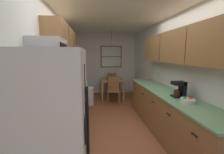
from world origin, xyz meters
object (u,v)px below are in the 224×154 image
at_px(microwave_over_range, 50,52).
at_px(fruit_bowl, 188,100).
at_px(trash_bin, 88,96).
at_px(storage_canister, 68,92).
at_px(dining_table, 112,82).
at_px(coffee_maker, 180,89).
at_px(dining_chair_far, 111,82).
at_px(stove_range, 63,136).
at_px(refrigerator, 50,139).
at_px(table_serving_bowl, 109,79).
at_px(dining_chair_near, 113,89).

distance_m(microwave_over_range, fruit_bowl, 2.25).
bearing_deg(trash_bin, storage_canister, -98.37).
distance_m(dining_table, storage_canister, 3.01).
bearing_deg(coffee_maker, dining_table, 105.82).
bearing_deg(microwave_over_range, dining_chair_far, 71.58).
bearing_deg(dining_table, stove_range, -108.97).
height_order(refrigerator, dining_table, refrigerator).
height_order(fruit_bowl, table_serving_bowl, fruit_bowl).
height_order(microwave_over_range, coffee_maker, microwave_over_range).
bearing_deg(table_serving_bowl, storage_canister, -111.49).
xyz_separation_m(coffee_maker, table_serving_bowl, (-0.98, 3.03, -0.30)).
relative_size(microwave_over_range, storage_canister, 3.59).
relative_size(dining_chair_near, trash_bin, 1.55).
height_order(dining_table, storage_canister, storage_canister).
bearing_deg(storage_canister, stove_range, -89.51).
height_order(microwave_over_range, table_serving_bowl, microwave_over_range).
xyz_separation_m(dining_chair_near, dining_chair_far, (0.08, 1.28, 0.00)).
xyz_separation_m(microwave_over_range, dining_chair_far, (1.34, 4.04, -1.21)).
xyz_separation_m(trash_bin, fruit_bowl, (1.70, -2.66, 0.65)).
height_order(dining_table, trash_bin, dining_table).
height_order(refrigerator, stove_range, refrigerator).
xyz_separation_m(dining_table, trash_bin, (-0.87, -0.71, -0.32)).
relative_size(microwave_over_range, fruit_bowl, 2.58).
distance_m(dining_table, trash_bin, 1.17).
xyz_separation_m(dining_table, fruit_bowl, (0.83, -3.37, 0.33)).
distance_m(trash_bin, coffee_maker, 3.03).
distance_m(refrigerator, dining_chair_near, 3.67).
bearing_deg(dining_chair_far, stove_range, -106.96).
relative_size(dining_table, table_serving_bowl, 4.22).
bearing_deg(dining_chair_near, coffee_maker, -69.90).
height_order(microwave_over_range, storage_canister, microwave_over_range).
height_order(dining_chair_far, coffee_maker, coffee_maker).
bearing_deg(coffee_maker, dining_chair_far, 102.25).
xyz_separation_m(refrigerator, dining_chair_near, (1.11, 3.48, -0.36)).
relative_size(trash_bin, storage_canister, 3.53).
distance_m(microwave_over_range, dining_chair_near, 3.26).
distance_m(microwave_over_range, dining_table, 3.79).
bearing_deg(coffee_maker, dining_chair_near, 110.10).
xyz_separation_m(stove_range, dining_table, (1.17, 3.40, 0.14)).
distance_m(coffee_maker, table_serving_bowl, 3.20).
xyz_separation_m(dining_chair_near, table_serving_bowl, (-0.09, 0.60, 0.25)).
height_order(dining_table, fruit_bowl, fruit_bowl).
xyz_separation_m(stove_range, dining_chair_near, (1.15, 2.75, 0.03)).
xyz_separation_m(stove_range, microwave_over_range, (-0.11, 0.00, 1.24)).
relative_size(dining_chair_far, trash_bin, 1.55).
distance_m(stove_range, fruit_bowl, 2.05).
bearing_deg(fruit_bowl, microwave_over_range, -179.31).
distance_m(stove_range, coffee_maker, 2.14).
relative_size(dining_chair_near, storage_canister, 5.46).
relative_size(dining_table, fruit_bowl, 3.79).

